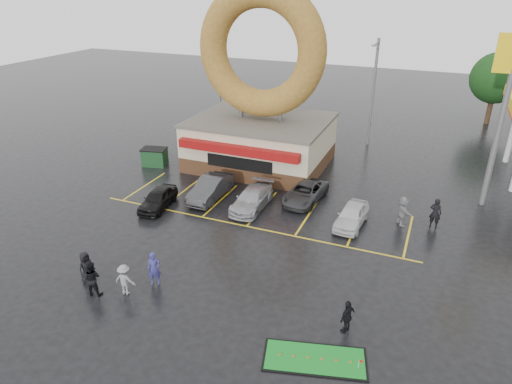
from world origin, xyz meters
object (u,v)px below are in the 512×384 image
at_px(shell_sign, 508,91).
at_px(car_white, 352,215).
at_px(streetlight_left, 219,80).
at_px(streetlight_mid, 373,91).
at_px(person_cameraman, 347,316).
at_px(dumpster, 155,157).
at_px(car_silver, 252,199).
at_px(person_blue, 154,269).
at_px(putting_green, 315,359).
at_px(car_black, 158,199).
at_px(car_dgrey, 211,188).
at_px(donut_shop, 261,109).
at_px(car_grey, 305,193).

distance_m(shell_sign, car_white, 11.64).
xyz_separation_m(streetlight_left, streetlight_mid, (14.00, 1.00, 0.00)).
distance_m(person_cameraman, dumpster, 22.01).
height_order(car_silver, person_blue, person_blue).
bearing_deg(putting_green, person_cameraman, 69.29).
height_order(car_black, car_silver, car_silver).
bearing_deg(putting_green, streetlight_left, 123.54).
bearing_deg(car_dgrey, donut_shop, 83.91).
distance_m(streetlight_left, car_grey, 17.56).
bearing_deg(donut_shop, putting_green, -62.04).
height_order(shell_sign, putting_green, shell_sign).
relative_size(car_black, car_grey, 0.84).
height_order(person_blue, dumpster, person_blue).
xyz_separation_m(donut_shop, putting_green, (9.63, -18.14, -4.43)).
distance_m(streetlight_left, car_black, 17.35).
relative_size(car_white, dumpster, 2.06).
distance_m(shell_sign, putting_green, 19.73).
relative_size(car_white, putting_green, 0.86).
distance_m(car_black, car_grey, 9.54).
bearing_deg(person_cameraman, donut_shop, -123.51).
bearing_deg(putting_green, shell_sign, 69.63).
bearing_deg(streetlight_left, car_silver, -56.59).
bearing_deg(person_blue, car_silver, 49.02).
height_order(donut_shop, car_silver, donut_shop).
xyz_separation_m(donut_shop, car_grey, (5.19, -4.97, -3.87)).
relative_size(dumpster, putting_green, 0.42).
height_order(shell_sign, car_grey, shell_sign).
xyz_separation_m(car_black, putting_green, (12.85, -8.67, -0.59)).
bearing_deg(person_cameraman, person_blue, -64.65).
height_order(car_grey, putting_green, car_grey).
relative_size(person_cameraman, dumpster, 0.85).
height_order(streetlight_mid, car_black, streetlight_mid).
relative_size(shell_sign, streetlight_left, 1.18).
height_order(streetlight_mid, person_blue, streetlight_mid).
height_order(donut_shop, person_blue, donut_shop).
xyz_separation_m(car_grey, dumpster, (-12.76, 1.59, 0.05)).
height_order(car_black, car_grey, car_black).
height_order(shell_sign, streetlight_left, shell_sign).
xyz_separation_m(car_white, person_blue, (-7.50, -9.37, 0.22)).
distance_m(car_silver, person_blue, 9.23).
distance_m(shell_sign, dumpster, 24.62).
bearing_deg(dumpster, shell_sign, -7.11).
relative_size(car_silver, car_grey, 1.00).
bearing_deg(person_blue, car_grey, 36.91).
xyz_separation_m(person_cameraman, putting_green, (-0.77, -2.03, -0.74)).
distance_m(streetlight_mid, putting_green, 26.64).
relative_size(car_black, dumpster, 2.01).
bearing_deg(donut_shop, car_dgrey, -96.15).
bearing_deg(car_dgrey, putting_green, -47.06).
bearing_deg(car_white, shell_sign, 43.16).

